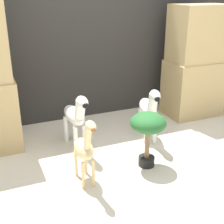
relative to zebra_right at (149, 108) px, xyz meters
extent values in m
plane|color=beige|center=(-0.37, -0.62, -0.37)|extent=(14.00, 14.00, 0.00)
cube|color=#2D2B28|center=(-0.37, 0.94, 0.73)|extent=(6.40, 0.08, 2.20)
cube|color=tan|center=(0.89, 0.45, -0.02)|extent=(0.68, 0.47, 0.70)
cube|color=tan|center=(0.89, 0.45, 0.67)|extent=(0.64, 0.44, 0.67)
cylinder|color=white|center=(0.02, -0.11, -0.22)|extent=(0.04, 0.04, 0.28)
cylinder|color=white|center=(-0.07, -0.08, -0.22)|extent=(0.04, 0.04, 0.28)
cylinder|color=white|center=(0.10, 0.19, -0.22)|extent=(0.04, 0.04, 0.28)
cylinder|color=white|center=(0.01, 0.21, -0.22)|extent=(0.04, 0.04, 0.28)
ellipsoid|color=white|center=(0.01, 0.05, -0.01)|extent=(0.26, 0.46, 0.16)
cylinder|color=white|center=(-0.03, -0.13, 0.11)|extent=(0.13, 0.17, 0.22)
ellipsoid|color=white|center=(-0.05, -0.19, 0.21)|extent=(0.14, 0.20, 0.11)
sphere|color=black|center=(-0.07, -0.26, 0.20)|extent=(0.05, 0.05, 0.05)
cube|color=black|center=(-0.03, -0.13, 0.12)|extent=(0.05, 0.09, 0.18)
cylinder|color=white|center=(-0.72, 0.01, -0.22)|extent=(0.04, 0.04, 0.28)
cylinder|color=white|center=(-0.81, 0.01, -0.22)|extent=(0.04, 0.04, 0.28)
cylinder|color=white|center=(-0.74, 0.31, -0.22)|extent=(0.04, 0.04, 0.28)
cylinder|color=white|center=(-0.83, 0.31, -0.22)|extent=(0.04, 0.04, 0.28)
ellipsoid|color=white|center=(-0.77, 0.16, -0.01)|extent=(0.18, 0.44, 0.16)
cylinder|color=white|center=(-0.76, -0.02, 0.11)|extent=(0.11, 0.16, 0.22)
ellipsoid|color=white|center=(-0.76, -0.09, 0.21)|extent=(0.11, 0.19, 0.11)
sphere|color=black|center=(-0.75, -0.16, 0.20)|extent=(0.05, 0.05, 0.05)
cube|color=black|center=(-0.76, -0.02, 0.12)|extent=(0.03, 0.09, 0.18)
cylinder|color=#E0C184|center=(-0.84, -0.59, -0.24)|extent=(0.03, 0.03, 0.25)
cylinder|color=#E0C184|center=(-0.93, -0.59, -0.24)|extent=(0.03, 0.03, 0.25)
cylinder|color=#E0C184|center=(-0.84, -0.38, -0.24)|extent=(0.03, 0.03, 0.25)
cylinder|color=#E0C184|center=(-0.93, -0.38, -0.24)|extent=(0.03, 0.03, 0.25)
ellipsoid|color=#E0C184|center=(-0.88, -0.48, -0.05)|extent=(0.15, 0.30, 0.15)
cylinder|color=#E0C184|center=(-0.88, -0.61, 0.11)|extent=(0.06, 0.14, 0.29)
ellipsoid|color=#E0C184|center=(-0.89, -0.70, 0.24)|extent=(0.07, 0.13, 0.08)
sphere|color=brown|center=(-0.89, -0.75, 0.23)|extent=(0.04, 0.04, 0.04)
cylinder|color=black|center=(-0.27, -0.47, -0.32)|extent=(0.15, 0.15, 0.09)
cylinder|color=brown|center=(-0.27, -0.47, -0.15)|extent=(0.05, 0.05, 0.26)
ellipsoid|color=#235B28|center=(-0.27, -0.47, 0.07)|extent=(0.33, 0.33, 0.18)
camera|label=1|loc=(-1.55, -2.68, 1.19)|focal=50.00mm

